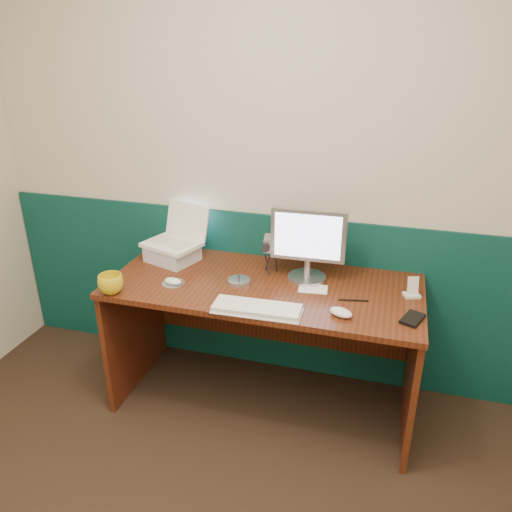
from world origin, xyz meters
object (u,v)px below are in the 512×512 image
(keyboard, at_px, (257,309))
(camcorder, at_px, (271,257))
(desk, at_px, (264,345))
(mug, at_px, (111,284))
(laptop, at_px, (170,226))
(monitor, at_px, (308,246))

(keyboard, relative_size, camcorder, 2.25)
(desk, bearing_deg, mug, -156.65)
(desk, xyz_separation_m, laptop, (-0.58, 0.14, 0.59))
(keyboard, relative_size, mug, 3.27)
(desk, height_order, keyboard, keyboard)
(keyboard, bearing_deg, laptop, 143.70)
(desk, height_order, monitor, monitor)
(laptop, xyz_separation_m, monitor, (0.78, -0.02, -0.02))
(keyboard, xyz_separation_m, mug, (-0.74, -0.02, 0.04))
(laptop, height_order, camcorder, laptop)
(monitor, relative_size, camcorder, 2.10)
(keyboard, bearing_deg, mug, 179.75)
(keyboard, bearing_deg, monitor, 66.26)
(camcorder, bearing_deg, desk, -98.87)
(desk, bearing_deg, camcorder, 91.46)
(keyboard, bearing_deg, desk, 96.49)
(desk, relative_size, mug, 12.85)
(mug, relative_size, camcorder, 0.69)
(keyboard, distance_m, camcorder, 0.44)
(desk, height_order, mug, mug)
(desk, relative_size, keyboard, 3.93)
(mug, bearing_deg, monitor, 25.01)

